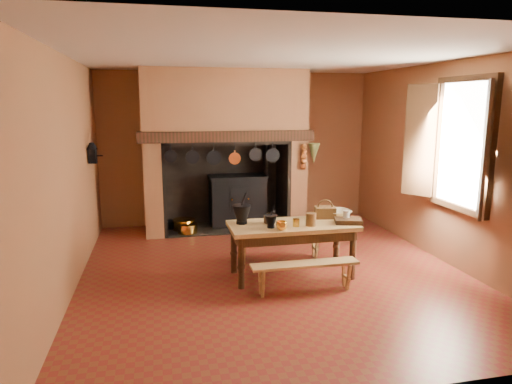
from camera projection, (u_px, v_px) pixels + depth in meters
floor at (272, 271)px, 6.16m from camera, size 5.50×5.50×0.00m
ceiling at (274, 56)px, 5.63m from camera, size 5.50×5.50×0.00m
back_wall at (237, 148)px, 8.53m from camera, size 5.00×0.02×2.80m
wall_left at (68, 175)px, 5.38m from camera, size 0.02×5.50×2.80m
wall_right at (445, 163)px, 6.41m from camera, size 0.02×5.50×2.80m
wall_front at (368, 221)px, 3.26m from camera, size 5.00×0.02×2.80m
chimney_breast at (224, 128)px, 7.97m from camera, size 2.95×0.96×2.80m
iron_range at (238, 200)px, 8.41m from camera, size 1.12×0.55×1.60m
hearth_pans at (184, 226)px, 8.06m from camera, size 0.51×0.62×0.20m
hanging_pans at (226, 157)px, 7.57m from camera, size 1.92×0.29×0.27m
onion_string at (304, 157)px, 7.83m from camera, size 0.12×0.10×0.46m
herb_bunch at (314, 153)px, 7.86m from camera, size 0.20×0.20×0.35m
window at (455, 145)px, 5.94m from camera, size 0.39×1.75×1.76m
wall_coffee_mill at (92, 151)px, 6.86m from camera, size 0.23×0.16×0.31m
work_table at (292, 232)px, 5.89m from camera, size 1.63×0.72×0.71m
bench_front at (305, 270)px, 5.43m from camera, size 1.30×0.23×0.37m
bench_back at (280, 242)px, 6.53m from camera, size 1.32×0.23×0.37m
mortar_large at (242, 213)px, 5.84m from camera, size 0.24×0.24×0.41m
mortar_small at (271, 221)px, 5.65m from camera, size 0.16×0.16×0.28m
coffee_grinder at (270, 219)px, 5.87m from camera, size 0.16×0.14×0.17m
brass_mug_a at (296, 223)px, 5.73m from camera, size 0.11×0.11×0.10m
brass_mug_b at (318, 213)px, 6.22m from camera, size 0.10×0.10×0.10m
mixing_bowl at (337, 213)px, 6.24m from camera, size 0.38×0.38×0.09m
stoneware_crock at (311, 219)px, 5.75m from camera, size 0.14×0.14×0.16m
glass_jar at (346, 216)px, 5.95m from camera, size 0.09×0.09×0.15m
wicker_basket at (325, 212)px, 6.15m from camera, size 0.30×0.23×0.26m
wooden_tray at (348, 221)px, 5.89m from camera, size 0.39×0.33×0.06m
brass_cup at (282, 226)px, 5.56m from camera, size 0.18×0.18×0.11m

